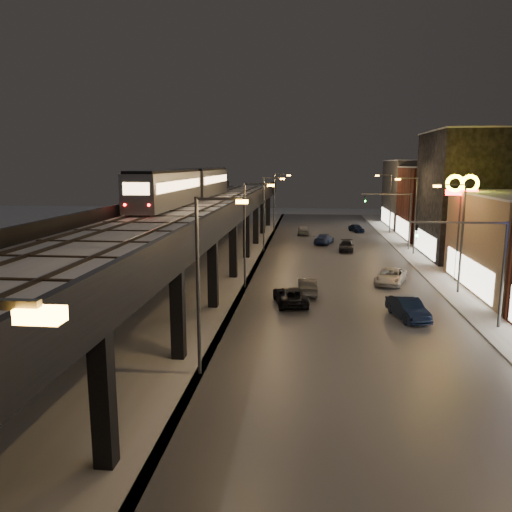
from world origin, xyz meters
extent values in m
cube|color=#46474D|center=(7.50, 35.00, 0.03)|extent=(17.00, 120.00, 0.06)
cube|color=#9FA1A8|center=(17.50, 35.00, 0.07)|extent=(4.00, 120.00, 0.14)
cube|color=#9FA1A8|center=(-6.00, 35.00, 0.03)|extent=(11.00, 120.00, 0.06)
cube|color=black|center=(-6.00, 32.00, 5.80)|extent=(9.00, 100.00, 1.00)
cube|color=black|center=(-2.30, 5.00, 2.65)|extent=(0.70, 0.70, 5.30)
cube|color=black|center=(-9.70, 15.00, 2.65)|extent=(0.70, 0.70, 5.30)
cube|color=black|center=(-2.30, 15.00, 2.65)|extent=(0.70, 0.70, 5.30)
cube|color=black|center=(-6.00, 15.00, 5.15)|extent=(8.00, 0.60, 0.50)
cube|color=black|center=(-9.70, 25.00, 2.65)|extent=(0.70, 0.70, 5.30)
cube|color=black|center=(-2.30, 25.00, 2.65)|extent=(0.70, 0.70, 5.30)
cube|color=black|center=(-6.00, 25.00, 5.15)|extent=(8.00, 0.60, 0.50)
cube|color=black|center=(-9.70, 35.00, 2.65)|extent=(0.70, 0.70, 5.30)
cube|color=black|center=(-2.30, 35.00, 2.65)|extent=(0.70, 0.70, 5.30)
cube|color=black|center=(-6.00, 35.00, 5.15)|extent=(8.00, 0.60, 0.50)
cube|color=black|center=(-9.70, 45.00, 2.65)|extent=(0.70, 0.70, 5.30)
cube|color=black|center=(-2.30, 45.00, 2.65)|extent=(0.70, 0.70, 5.30)
cube|color=black|center=(-6.00, 45.00, 5.15)|extent=(8.00, 0.60, 0.50)
cube|color=black|center=(-9.70, 55.00, 2.65)|extent=(0.70, 0.70, 5.30)
cube|color=black|center=(-2.30, 55.00, 2.65)|extent=(0.70, 0.70, 5.30)
cube|color=black|center=(-6.00, 55.00, 5.15)|extent=(8.00, 0.60, 0.50)
cube|color=black|center=(-9.70, 65.00, 2.65)|extent=(0.70, 0.70, 5.30)
cube|color=black|center=(-2.30, 65.00, 2.65)|extent=(0.70, 0.70, 5.30)
cube|color=black|center=(-6.00, 65.00, 5.15)|extent=(8.00, 0.60, 0.50)
cube|color=black|center=(-9.70, 75.00, 2.65)|extent=(0.70, 0.70, 5.30)
cube|color=black|center=(-2.30, 75.00, 2.65)|extent=(0.70, 0.70, 5.30)
cube|color=black|center=(-6.00, 75.00, 5.15)|extent=(8.00, 0.60, 0.50)
cube|color=#B2B7C1|center=(-6.00, 32.00, 6.38)|extent=(8.40, 100.00, 0.16)
cube|color=#332D28|center=(-9.22, 32.00, 6.54)|extent=(0.08, 98.00, 0.16)
cube|color=#332D28|center=(-7.78, 32.00, 6.54)|extent=(0.08, 98.00, 0.16)
cube|color=#332D28|center=(-4.72, 32.00, 6.54)|extent=(0.08, 98.00, 0.16)
cube|color=#332D28|center=(-3.28, 32.00, 6.54)|extent=(0.08, 98.00, 0.16)
cube|color=black|center=(-6.00, 18.00, 6.49)|extent=(7.80, 0.24, 0.06)
cube|color=black|center=(-6.00, 34.00, 6.49)|extent=(7.80, 0.24, 0.06)
cube|color=black|center=(-6.00, 50.00, 6.49)|extent=(7.80, 0.24, 0.06)
cube|color=black|center=(-6.00, 66.00, 6.49)|extent=(7.80, 0.24, 0.06)
cube|color=black|center=(-1.65, 32.00, 6.85)|extent=(0.30, 100.00, 1.10)
cube|color=black|center=(-10.35, 32.00, 6.85)|extent=(0.30, 100.00, 1.10)
cube|color=white|center=(17.95, 32.00, 1.60)|extent=(0.10, 12.00, 2.40)
cube|color=black|center=(24.00, 48.00, 7.00)|extent=(12.00, 13.00, 14.00)
cube|color=white|center=(17.95, 48.00, 1.60)|extent=(0.10, 10.40, 2.40)
cube|color=#B2B7C1|center=(24.00, 48.00, 14.08)|extent=(12.20, 13.20, 0.16)
cube|color=#59291C|center=(24.00, 62.00, 5.00)|extent=(12.00, 12.00, 10.00)
cube|color=white|center=(17.95, 62.00, 1.60)|extent=(0.10, 9.60, 2.40)
cube|color=#B2B7C1|center=(24.00, 62.00, 10.08)|extent=(12.20, 12.20, 0.16)
cube|color=#373737|center=(24.00, 76.00, 5.50)|extent=(12.00, 16.00, 11.00)
cube|color=white|center=(17.95, 76.00, 1.60)|extent=(0.10, 12.80, 2.40)
cube|color=#B2B7C1|center=(24.00, 76.00, 11.08)|extent=(12.20, 16.20, 0.16)
cube|color=orange|center=(1.50, -5.00, 8.78)|extent=(0.55, 0.28, 0.18)
cylinder|color=#38383A|center=(-0.70, 13.00, 4.50)|extent=(0.18, 0.18, 9.00)
cube|color=#38383A|center=(0.40, 13.00, 8.90)|extent=(2.20, 0.12, 0.12)
cube|color=orange|center=(1.50, 13.00, 8.78)|extent=(0.55, 0.28, 0.18)
cylinder|color=#38383A|center=(-0.70, 31.00, 4.50)|extent=(0.18, 0.18, 9.00)
cube|color=#38383A|center=(0.40, 31.00, 8.90)|extent=(2.20, 0.12, 0.12)
cube|color=orange|center=(1.50, 31.00, 8.78)|extent=(0.55, 0.28, 0.18)
cylinder|color=#38383A|center=(17.00, 31.00, 4.50)|extent=(0.18, 0.18, 9.00)
cube|color=#38383A|center=(15.90, 31.00, 8.90)|extent=(2.20, 0.12, 0.12)
cube|color=orange|center=(14.80, 31.00, 8.78)|extent=(0.55, 0.28, 0.18)
cylinder|color=#38383A|center=(-0.70, 49.00, 4.50)|extent=(0.18, 0.18, 9.00)
cube|color=#38383A|center=(0.40, 49.00, 8.90)|extent=(2.20, 0.12, 0.12)
cube|color=orange|center=(1.50, 49.00, 8.78)|extent=(0.55, 0.28, 0.18)
cylinder|color=#38383A|center=(17.00, 49.00, 4.50)|extent=(0.18, 0.18, 9.00)
cube|color=#38383A|center=(15.90, 49.00, 8.90)|extent=(2.20, 0.12, 0.12)
cube|color=orange|center=(14.80, 49.00, 8.78)|extent=(0.55, 0.28, 0.18)
cylinder|color=#38383A|center=(-0.70, 67.00, 4.50)|extent=(0.18, 0.18, 9.00)
cube|color=#38383A|center=(0.40, 67.00, 8.90)|extent=(2.20, 0.12, 0.12)
cube|color=orange|center=(1.50, 67.00, 8.78)|extent=(0.55, 0.28, 0.18)
cylinder|color=#38383A|center=(17.00, 67.00, 4.50)|extent=(0.18, 0.18, 9.00)
cube|color=#38383A|center=(15.90, 67.00, 8.90)|extent=(2.20, 0.12, 0.12)
cube|color=orange|center=(14.80, 67.00, 8.78)|extent=(0.55, 0.28, 0.18)
cylinder|color=#38383A|center=(17.00, 22.00, 3.50)|extent=(0.20, 0.20, 7.00)
cube|color=#38383A|center=(14.00, 22.00, 6.90)|extent=(6.00, 0.12, 0.12)
imported|color=black|center=(11.50, 22.00, 6.40)|extent=(0.20, 0.16, 1.00)
sphere|color=#0CFF26|center=(11.50, 21.85, 6.15)|extent=(0.18, 0.18, 0.18)
cylinder|color=#38383A|center=(17.00, 52.00, 3.50)|extent=(0.20, 0.20, 7.00)
cube|color=#38383A|center=(14.00, 52.00, 6.90)|extent=(6.00, 0.12, 0.12)
imported|color=black|center=(11.50, 52.00, 6.40)|extent=(0.20, 0.16, 1.00)
sphere|color=#0CFF26|center=(11.50, 51.85, 6.15)|extent=(0.18, 0.18, 0.18)
cube|color=gray|center=(-8.50, 35.10, 8.19)|extent=(2.76, 16.64, 3.14)
cube|color=black|center=(-8.50, 35.10, 9.88)|extent=(2.47, 16.16, 0.24)
cube|color=#FFC583|center=(-9.89, 35.10, 8.62)|extent=(0.05, 15.21, 0.86)
cube|color=#FFC583|center=(-7.11, 35.10, 8.62)|extent=(0.05, 15.21, 0.86)
cube|color=gray|center=(-8.50, 52.98, 8.19)|extent=(2.76, 16.64, 3.14)
cube|color=black|center=(-8.50, 52.98, 9.88)|extent=(2.47, 16.16, 0.24)
cube|color=#FFC583|center=(-9.89, 52.98, 8.62)|extent=(0.05, 15.21, 0.86)
cube|color=#FFC583|center=(-7.11, 52.98, 8.62)|extent=(0.05, 15.21, 0.86)
cube|color=#FFC583|center=(-8.50, 26.77, 8.66)|extent=(2.09, 0.05, 0.95)
sphere|color=#FF0C0C|center=(-9.45, 26.75, 7.43)|extent=(0.19, 0.19, 0.19)
sphere|color=#FF0C0C|center=(-7.55, 26.75, 7.43)|extent=(0.19, 0.19, 0.19)
imported|color=#414244|center=(4.65, 29.32, 0.70)|extent=(1.63, 4.30, 1.40)
imported|color=black|center=(3.37, 26.25, 0.66)|extent=(3.10, 5.10, 1.32)
imported|color=#15224C|center=(6.73, 55.68, 0.68)|extent=(3.11, 5.00, 1.35)
imported|color=slate|center=(3.88, 64.15, 0.70)|extent=(1.71, 4.15, 1.41)
imported|color=black|center=(11.53, 23.45, 0.73)|extent=(2.52, 4.69, 1.47)
imported|color=#ADADAD|center=(11.98, 33.67, 0.68)|extent=(3.69, 5.34, 1.36)
imported|color=black|center=(9.29, 50.32, 0.61)|extent=(2.06, 4.35, 1.22)
imported|color=black|center=(12.10, 68.03, 0.62)|extent=(2.54, 3.89, 1.23)
cylinder|color=#38383A|center=(18.00, 35.34, 3.88)|extent=(0.24, 0.24, 7.77)
cube|color=#FF0C0C|center=(18.00, 35.34, 8.06)|extent=(2.72, 0.25, 0.49)
torus|color=yellow|center=(17.37, 35.34, 8.83)|extent=(1.59, 0.40, 1.57)
torus|color=yellow|center=(18.63, 35.34, 8.83)|extent=(1.59, 0.40, 1.57)
camera|label=1|loc=(4.63, -10.37, 10.54)|focal=35.00mm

